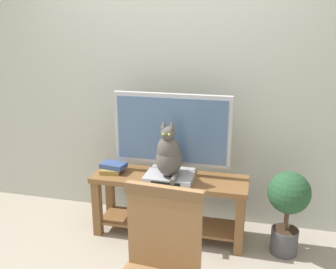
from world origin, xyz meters
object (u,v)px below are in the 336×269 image
Objects in this scene: tv at (172,132)px; book_stack at (113,167)px; potted_plant at (288,204)px; media_box at (169,178)px; cat at (169,155)px; wooden_chair at (158,267)px; tv_stand at (169,196)px.

tv is 4.36× the size of book_stack.
book_stack is 1.50m from potted_plant.
book_stack is (-0.53, 0.06, 0.02)m from media_box.
tv is 2.09× the size of cat.
cat is 0.48× the size of wooden_chair.
tv_stand is 0.98m from potted_plant.
media_box is 1.17m from wooden_chair.
tv is 1.42× the size of potted_plant.
cat is 2.08× the size of book_stack.
wooden_chair reaches higher than potted_plant.
wooden_chair is at bearing -79.43° from cat.
tv is 2.49× the size of media_box.
potted_plant is at bearing 1.62° from media_box.
tv_stand is at bearing 101.62° from media_box.
potted_plant is (0.98, -0.05, 0.07)m from tv_stand.
tv_stand is at bearing 100.48° from cat.
book_stack is at bearing -169.98° from tv.
potted_plant is (1.49, -0.04, -0.15)m from book_stack.
potted_plant is at bearing 57.38° from wooden_chair.
potted_plant is at bearing -7.41° from tv.
potted_plant is (0.75, 1.18, -0.12)m from wooden_chair.
media_box is 0.41× the size of wooden_chair.
book_stack is 0.32× the size of potted_plant.
book_stack is at bearing 121.47° from wooden_chair.
tv is 1.37m from wooden_chair.
wooden_chair is 1.40m from potted_plant.
wooden_chair is at bearing -58.53° from book_stack.
cat is 1.18m from wooden_chair.
potted_plant is at bearing -1.41° from book_stack.
tv_stand is 0.22m from media_box.
potted_plant is at bearing -2.64° from tv_stand.
tv_stand is at bearing -90.02° from tv.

